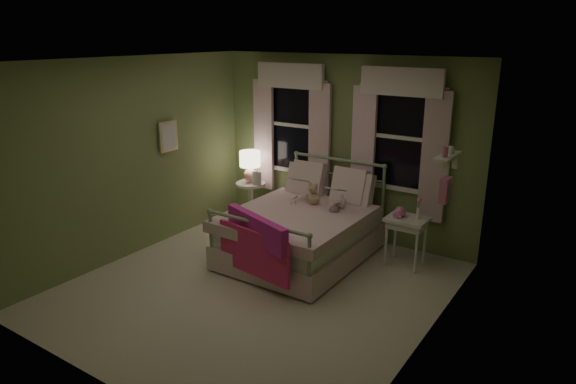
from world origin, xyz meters
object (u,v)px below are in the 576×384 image
Objects in this scene: child_right at (338,188)px; nightstand_right at (407,225)px; child_left at (302,180)px; nightstand_left at (251,197)px; teddy_bear at (313,196)px; bed at (303,230)px; table_lamp at (250,164)px.

nightstand_right is at bearing 168.79° from child_right.
child_left reaches higher than nightstand_left.
nightstand_left is at bearing 163.60° from teddy_bear.
bed is 0.73m from child_right.
child_right is 1.04× the size of nightstand_left.
teddy_bear is at bearing -16.40° from nightstand_left.
child_right is (0.56, 0.00, -0.01)m from child_left.
child_right is 2.22× the size of teddy_bear.
bed is 1.63m from table_lamp.
nightstand_right is (2.61, -0.16, 0.13)m from nightstand_left.
child_left is at bearing 150.50° from teddy_bear.
bed is 2.92× the size of child_left.
bed is 4.20× the size of table_lamp.
child_right is 1.06× the size of nightstand_right.
child_right is (0.28, 0.42, 0.52)m from bed.
bed is at bearing 39.92° from child_right.
child_left is 1.23m from nightstand_left.
nightstand_left is at bearing 90.00° from table_lamp.
nightstand_right is at bearing 177.17° from child_left.
bed is 0.49m from teddy_bear.
table_lamp is at bearing -24.96° from child_right.
table_lamp reaches higher than nightstand_right.
child_left is at bearing 123.60° from bed.
nightstand_left is at bearing -18.84° from child_left.
nightstand_right is at bearing 22.46° from bed.
nightstand_left is at bearing 176.50° from nightstand_right.
bed is 1.53m from nightstand_left.
table_lamp is (-1.38, 0.41, 0.16)m from teddy_bear.
bed is at bearing -157.54° from nightstand_right.
teddy_bear is (-0.28, -0.16, -0.12)m from child_right.
teddy_bear reaches higher than nightstand_right.
child_right is 1.68m from table_lamp.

